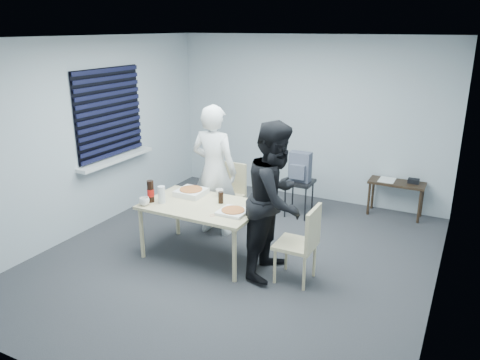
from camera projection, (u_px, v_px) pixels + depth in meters
The scene contains 19 objects.
room at pixel (111, 121), 6.60m from camera, with size 5.00×5.00×5.00m.
dining_table at pixel (202, 209), 5.63m from camera, with size 1.39×0.88×0.68m.
chair_far at pixel (229, 190), 6.60m from camera, with size 0.42×0.42×0.89m.
chair_right at pixel (303, 239), 5.07m from camera, with size 0.42×0.42×0.89m.
person_white at pixel (214, 171), 6.21m from camera, with size 0.65×0.42×1.77m, color silver.
person_black at pixel (276, 200), 5.18m from camera, with size 0.86×0.47×1.77m, color black.
side_table at pixel (397, 187), 6.90m from camera, with size 0.80×0.35×0.53m.
stool at pixel (299, 188), 6.91m from camera, with size 0.40×0.40×0.55m.
backpack at pixel (300, 167), 6.80m from camera, with size 0.31×0.23×0.43m.
pizza_box_a at pixel (191, 192), 5.91m from camera, with size 0.34×0.34×0.08m.
pizza_box_b at pixel (233, 211), 5.34m from camera, with size 0.31×0.31×0.04m.
mug_a at pixel (144, 201), 5.57m from camera, with size 0.12×0.12×0.10m, color white.
mug_b at pixel (220, 193), 5.87m from camera, with size 0.10×0.10×0.09m, color white.
cola_glass at pixel (221, 198), 5.63m from camera, with size 0.06×0.06×0.14m, color black.
soda_bottle at pixel (151, 192), 5.65m from camera, with size 0.09×0.09×0.27m.
plastic_cups at pixel (162, 195), 5.63m from camera, with size 0.09×0.09×0.21m, color silver.
rubber_band at pixel (212, 216), 5.28m from camera, with size 0.06×0.06×0.00m, color red.
papers at pixel (387, 180), 6.96m from camera, with size 0.23×0.31×0.01m, color white.
black_box at pixel (414, 181), 6.81m from camera, with size 0.15×0.11×0.07m, color black.
Camera 1 is at (2.39, -4.58, 2.72)m, focal length 35.00 mm.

